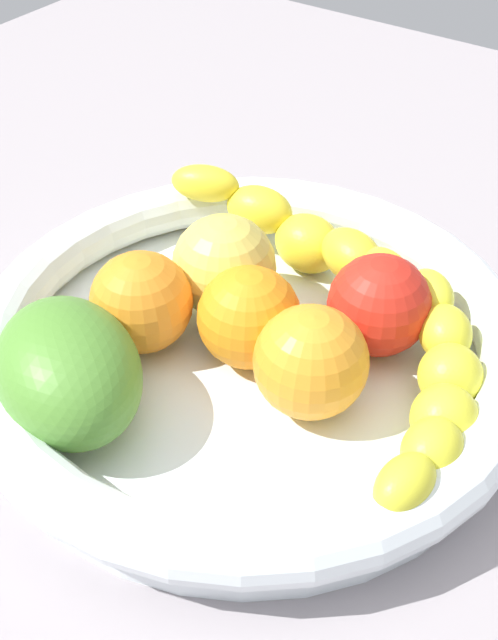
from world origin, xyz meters
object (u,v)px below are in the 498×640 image
Objects in this scene: fruit_bowl at (249,344)px; banana_draped_left at (302,234)px; orange_front at (141,302)px; mango_green at (68,371)px; tomato_red at (379,305)px; banana_draped_right at (439,388)px; apple_yellow at (224,266)px; orange_mid_right at (311,362)px; orange_mid_left at (254,319)px.

fruit_bowl is 1.61× the size of banana_draped_left.
mango_green reaches higher than orange_front.
mango_green is at bearing -126.82° from tomato_red.
banana_draped_left is 1.98× the size of mango_green.
tomato_red is (-6.02, 4.01, 0.58)cm from banana_draped_right.
mango_green is (-3.48, -19.32, 0.15)cm from banana_draped_left.
orange_front is 0.94× the size of apple_yellow.
orange_mid_right is 1.03× the size of tomato_red.
orange_front is at bearing -166.92° from banana_draped_right.
banana_draped_left is at bearing 124.41° from orange_mid_right.
fruit_bowl is 12.25cm from banana_draped_right.
orange_front is 0.97× the size of orange_mid_right.
mango_green reaches higher than fruit_bowl.
orange_mid_left reaches higher than fruit_bowl.
orange_mid_right reaches higher than fruit_bowl.
banana_draped_right is at bearing 7.39° from orange_mid_left.
fruit_bowl is at bearing -172.54° from banana_draped_right.
orange_mid_left is 0.99× the size of tomato_red.
banana_draped_right is at bearing -33.65° from tomato_red.
orange_front is 0.59× the size of mango_green.
orange_mid_right reaches higher than orange_front.
tomato_red is at bearing 44.32° from orange_mid_left.
orange_mid_left is 0.93× the size of apple_yellow.
banana_draped_left is 12.84cm from orange_front.
orange_front is at bearing -110.57° from apple_yellow.
orange_mid_right is at bearing -95.91° from tomato_red.
apple_yellow is 13.07cm from mango_green.
tomato_red is at bearing 13.73° from apple_yellow.
banana_draped_left is (-2.11, 9.43, 2.27)cm from fruit_bowl.
orange_mid_right is at bearing -156.43° from banana_draped_right.
orange_mid_left reaches higher than banana_draped_right.
banana_draped_right is at bearing 7.46° from fruit_bowl.
orange_mid_right and mango_green have the same top height.
banana_draped_right is at bearing -29.05° from banana_draped_left.
orange_front is 11.71cm from orange_mid_right.
orange_front is (-18.38, -4.27, 0.58)cm from banana_draped_right.
tomato_red is (10.18, 2.49, -0.20)cm from apple_yellow.
mango_green is (-1.41, -12.99, -0.05)cm from apple_yellow.
mango_green is at bearing -83.95° from orange_front.
banana_draped_left is at bearing 70.71° from orange_front.
orange_mid_right is 0.97× the size of apple_yellow.
orange_mid_right is (11.63, 1.33, 0.11)cm from orange_front.
banana_draped_right is 16.29cm from apple_yellow.
banana_draped_left is 3.34× the size of tomato_red.
banana_draped_right is (14.13, -7.85, -0.58)cm from banana_draped_left.
orange_mid_right is (-6.74, -2.94, 0.69)cm from banana_draped_right.
orange_front is (-6.35, -2.69, 2.27)cm from fruit_bowl.
orange_front is (-4.24, -12.12, 0.00)cm from banana_draped_left.
apple_yellow is (-2.07, -6.33, 0.20)cm from banana_draped_left.
orange_mid_right is at bearing -25.27° from apple_yellow.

